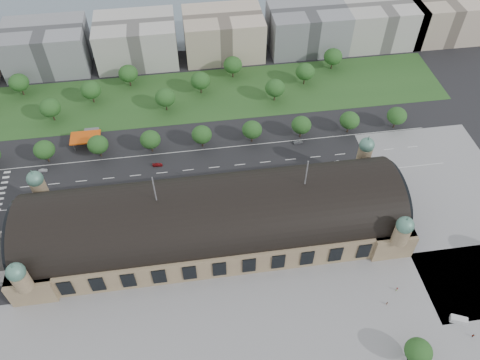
{
  "coord_description": "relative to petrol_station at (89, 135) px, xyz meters",
  "views": [
    {
      "loc": [
        -5.65,
        -111.96,
        155.11
      ],
      "look_at": [
        12.83,
        15.81,
        14.0
      ],
      "focal_mm": 35.0,
      "sensor_mm": 36.0,
      "label": 1
    }
  ],
  "objects": [
    {
      "name": "office_3",
      "position": [
        23.91,
        67.72,
        9.05
      ],
      "size": [
        45.0,
        32.0,
        24.0
      ],
      "primitive_type": "cube",
      "color": "#B4B1AB",
      "rests_on": "ground"
    },
    {
      "name": "pedestrian_1",
      "position": [
        112.32,
        -104.86,
        -2.09
      ],
      "size": [
        0.74,
        0.73,
        1.72
      ],
      "primitive_type": "imported",
      "rotation": [
        0.0,
        0.0,
        0.74
      ],
      "color": "gray",
      "rests_on": "ground"
    },
    {
      "name": "tree_row_2",
      "position": [
        -18.09,
        -12.28,
        4.48
      ],
      "size": [
        9.6,
        9.6,
        11.52
      ],
      "color": "#2D2116",
      "rests_on": "ground"
    },
    {
      "name": "tree_belt_4",
      "position": [
        -0.09,
        29.72,
        5.1
      ],
      "size": [
        10.4,
        10.4,
        12.48
      ],
      "color": "#2D2116",
      "rests_on": "ground"
    },
    {
      "name": "parked_car_4",
      "position": [
        19.86,
        -40.28,
        -2.13
      ],
      "size": [
        5.25,
        3.55,
        1.64
      ],
      "primitive_type": "imported",
      "rotation": [
        0.0,
        0.0,
        -1.17
      ],
      "color": "white",
      "rests_on": "ground"
    },
    {
      "name": "parked_car_5",
      "position": [
        4.96,
        -40.28,
        -2.31
      ],
      "size": [
        5.05,
        4.21,
        1.28
      ],
      "primitive_type": "imported",
      "rotation": [
        0.0,
        0.0,
        -1.03
      ],
      "color": "gray",
      "rests_on": "ground"
    },
    {
      "name": "tree_plaza_s",
      "position": [
        113.91,
        -125.28,
        3.86
      ],
      "size": [
        9.0,
        9.0,
        10.64
      ],
      "color": "#2D2116",
      "rests_on": "ground"
    },
    {
      "name": "office_4",
      "position": [
        73.91,
        67.72,
        9.05
      ],
      "size": [
        45.0,
        32.0,
        24.0
      ],
      "primitive_type": "cube",
      "color": "#C2AF98",
      "rests_on": "ground"
    },
    {
      "name": "tree_row_8",
      "position": [
        125.91,
        -12.28,
        4.48
      ],
      "size": [
        9.6,
        9.6,
        11.52
      ],
      "color": "#2D2116",
      "rests_on": "ground"
    },
    {
      "name": "tree_row_5",
      "position": [
        53.91,
        -12.28,
        4.48
      ],
      "size": [
        9.6,
        9.6,
        11.52
      ],
      "color": "#2D2116",
      "rests_on": "ground"
    },
    {
      "name": "tree_row_4",
      "position": [
        29.91,
        -12.28,
        4.48
      ],
      "size": [
        9.6,
        9.6,
        11.52
      ],
      "color": "#2D2116",
      "rests_on": "ground"
    },
    {
      "name": "office_5",
      "position": [
        123.91,
        67.72,
        9.05
      ],
      "size": [
        45.0,
        32.0,
        24.0
      ],
      "primitive_type": "cube",
      "color": "gray",
      "rests_on": "ground"
    },
    {
      "name": "office_7",
      "position": [
        208.91,
        67.72,
        9.05
      ],
      "size": [
        45.0,
        32.0,
        24.0
      ],
      "primitive_type": "cube",
      "color": "#C2AF98",
      "rests_on": "ground"
    },
    {
      "name": "traffic_car_1",
      "position": [
        -19.86,
        -18.59,
        -2.31
      ],
      "size": [
        3.9,
        1.4,
        1.28
      ],
      "primitive_type": "imported",
      "rotation": [
        0.0,
        0.0,
        1.58
      ],
      "color": "#989AA1",
      "rests_on": "ground"
    },
    {
      "name": "tree_row_6",
      "position": [
        77.91,
        -12.28,
        4.48
      ],
      "size": [
        9.6,
        9.6,
        11.52
      ],
      "color": "#2D2116",
      "rests_on": "ground"
    },
    {
      "name": "parked_car_0",
      "position": [
        -22.11,
        -44.28,
        -2.28
      ],
      "size": [
        4.3,
        2.79,
        1.34
      ],
      "primitive_type": "imported",
      "rotation": [
        0.0,
        0.0,
        -1.2
      ],
      "color": "black",
      "rests_on": "ground"
    },
    {
      "name": "pedestrian_4",
      "position": [
        111.71,
        -125.42,
        -2.06
      ],
      "size": [
        1.26,
        0.96,
        1.79
      ],
      "primitive_type": "imported",
      "rotation": [
        0.0,
        0.0,
        3.6
      ],
      "color": "gray",
      "rests_on": "ground"
    },
    {
      "name": "plaza_south",
      "position": [
        63.91,
        -109.28,
        -2.95
      ],
      "size": [
        190.0,
        48.0,
        0.12
      ],
      "primitive_type": "cube",
      "color": "gray",
      "rests_on": "ground"
    },
    {
      "name": "tree_row_9",
      "position": [
        149.91,
        -12.28,
        4.48
      ],
      "size": [
        9.6,
        9.6,
        11.52
      ],
      "color": "#2D2116",
      "rests_on": "ground"
    },
    {
      "name": "tree_belt_3",
      "position": [
        -19.09,
        17.72,
        5.1
      ],
      "size": [
        10.4,
        10.4,
        12.48
      ],
      "color": "#2D2116",
      "rests_on": "ground"
    },
    {
      "name": "pedestrian_3",
      "position": [
        137.24,
        -120.73,
        -2.02
      ],
      "size": [
        1.18,
        0.77,
        1.85
      ],
      "primitive_type": "imported",
      "rotation": [
        0.0,
        0.0,
        2.89
      ],
      "color": "gray",
      "rests_on": "ground"
    },
    {
      "name": "ground",
      "position": [
        53.91,
        -65.28,
        -2.95
      ],
      "size": [
        900.0,
        900.0,
        0.0
      ],
      "primitive_type": "plane",
      "color": "black",
      "rests_on": "ground"
    },
    {
      "name": "petrol_station",
      "position": [
        0.0,
        0.0,
        0.0
      ],
      "size": [
        14.0,
        13.0,
        5.05
      ],
      "color": "#CF4B0C",
      "rests_on": "ground"
    },
    {
      "name": "tree_belt_10",
      "position": [
        113.91,
        29.72,
        5.1
      ],
      "size": [
        10.4,
        10.4,
        12.48
      ],
      "color": "#2D2116",
      "rests_on": "ground"
    },
    {
      "name": "tree_belt_2",
      "position": [
        -38.09,
        41.72,
        5.1
      ],
      "size": [
        10.4,
        10.4,
        12.48
      ],
      "color": "#2D2116",
      "rests_on": "ground"
    },
    {
      "name": "parked_car_6",
      "position": [
        14.34,
        -40.28,
        -2.18
      ],
      "size": [
        5.5,
        5.03,
        1.55
      ],
      "primitive_type": "imported",
      "rotation": [
        0.0,
        0.0,
        -0.89
      ],
      "color": "black",
      "rests_on": "ground"
    },
    {
      "name": "bus_west",
      "position": [
        50.13,
        -38.28,
        -1.42
      ],
      "size": [
        10.97,
        2.65,
        3.05
      ],
      "primitive_type": "imported",
      "rotation": [
        0.0,
        0.0,
        1.58
      ],
      "color": "red",
      "rests_on": "ground"
    },
    {
      "name": "parked_car_2",
      "position": [
        2.27,
        -44.28,
        -2.24
      ],
      "size": [
        5.07,
        4.57,
        1.42
      ],
      "primitive_type": "imported",
      "rotation": [
        0.0,
        0.0,
        -0.91
      ],
      "color": "#1B1948",
      "rests_on": "ground"
    },
    {
      "name": "traffic_car_6",
      "position": [
        113.38,
        -33.24,
        -2.21
      ],
      "size": [
        5.5,
        2.94,
        1.47
      ],
      "primitive_type": "imported",
      "rotation": [
        0.0,
        0.0,
        -1.47
      ],
      "color": "silver",
      "rests_on": "ground"
    },
    {
      "name": "grass_belt",
      "position": [
        38.91,
        27.72,
        -2.95
      ],
      "size": [
        300.0,
        45.0,
        0.1
      ],
      "primitive_type": "cube",
      "color": "#264F1F",
      "rests_on": "ground"
    },
    {
      "name": "tree_row_3",
      "position": [
        5.91,
        -12.28,
        4.48
      ],
      "size": [
        9.6,
        9.6,
        11.52
      ],
      "color": "#2D2116",
      "rests_on": "ground"
    },
    {
      "name": "bus_mid",
      "position": [
        53.74,
        -37.39,
        -1.25
      ],
      "size": [
        12.38,
        3.89,
        3.39
      ],
      "primitive_type": "imported",
      "rotation": [
        0.0,
        0.0,
        1.66
      ],
      "color": "beige",
      "rests_on": "ground"
    },
    {
      "name": "pedestrian_0",
      "position": [
        117.89,
        -99.99,
        -1.99
      ],
      "size": [
        1.04,
        0.74,
        1.92
      ],
      "primitive_type": "imported",
      "rotation": [
        0.0,
        0.0,
        -0.24
      ],
      "color": "gray",
      "rests_on": "ground"
    },
    {
      "name": "plaza_east",
      "position": [
        156.91,
        -65.28,
        -2.95
      ],
      "size": [
        56.0,
        100.0,
        0.12
      ],
      "primitive_type": "cube",
      "color": "gray",
      "rests_on": "ground"
    },
    {
      "name": "tree_belt_8",
      "position": [
        75.91,
        41.72,
        5.1
      ],
      "size": [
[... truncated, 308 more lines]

